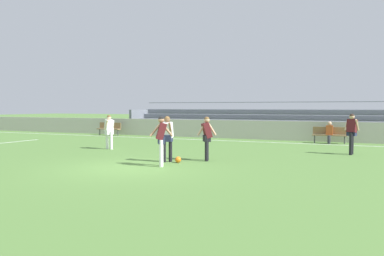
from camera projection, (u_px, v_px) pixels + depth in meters
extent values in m
plane|color=#517A38|center=(132.00, 168.00, 12.78)|extent=(160.00, 160.00, 0.00)
cube|color=white|center=(235.00, 141.00, 22.69)|extent=(44.00, 0.12, 0.01)
cube|color=white|center=(7.00, 143.00, 21.74)|extent=(0.12, 4.40, 0.01)
cube|color=#BCB7AD|center=(243.00, 130.00, 24.23)|extent=(48.00, 0.16, 1.16)
cube|color=#9EA3AD|center=(269.00, 133.00, 24.82)|extent=(21.04, 0.36, 0.08)
cube|color=slate|center=(268.00, 136.00, 24.65)|extent=(21.04, 0.04, 0.36)
cube|color=#9EA3AD|center=(271.00, 127.00, 25.36)|extent=(21.04, 0.36, 0.08)
cube|color=slate|center=(271.00, 129.00, 25.18)|extent=(21.04, 0.04, 0.36)
cube|color=#9EA3AD|center=(273.00, 121.00, 25.89)|extent=(21.04, 0.36, 0.08)
cube|color=slate|center=(273.00, 124.00, 25.72)|extent=(21.04, 0.04, 0.36)
cube|color=#9EA3AD|center=(275.00, 115.00, 26.43)|extent=(21.04, 0.36, 0.08)
cube|color=slate|center=(275.00, 118.00, 26.25)|extent=(21.04, 0.04, 0.36)
cube|color=#9EA3AD|center=(277.00, 110.00, 26.96)|extent=(21.04, 0.36, 0.08)
cube|color=slate|center=(277.00, 113.00, 26.79)|extent=(21.04, 0.04, 0.36)
cube|color=slate|center=(140.00, 121.00, 30.20)|extent=(0.20, 2.80, 1.80)
cylinder|color=slate|center=(278.00, 102.00, 27.16)|extent=(21.04, 0.06, 0.06)
cube|color=olive|center=(109.00, 129.00, 27.26)|extent=(1.80, 0.40, 0.06)
cube|color=olive|center=(110.00, 125.00, 27.41)|extent=(1.80, 0.05, 0.40)
cylinder|color=#47474C|center=(100.00, 132.00, 27.59)|extent=(0.07, 0.07, 0.45)
cylinder|color=#47474C|center=(118.00, 132.00, 26.95)|extent=(0.07, 0.07, 0.45)
cube|color=olive|center=(329.00, 135.00, 21.19)|extent=(1.80, 0.40, 0.06)
cube|color=olive|center=(330.00, 131.00, 21.34)|extent=(1.80, 0.05, 0.40)
cylinder|color=#47474C|center=(315.00, 139.00, 21.52)|extent=(0.07, 0.07, 0.45)
cylinder|color=#47474C|center=(345.00, 140.00, 20.88)|extent=(0.07, 0.07, 0.45)
cylinder|color=#2D2D38|center=(329.00, 140.00, 21.00)|extent=(0.16, 0.16, 0.45)
cube|color=#B24C23|center=(330.00, 130.00, 21.17)|extent=(0.36, 0.24, 0.52)
sphere|color=#D6A884|center=(330.00, 123.00, 21.15)|extent=(0.21, 0.21, 0.21)
cylinder|color=black|center=(207.00, 149.00, 14.51)|extent=(0.13, 0.13, 0.86)
cylinder|color=black|center=(207.00, 150.00, 14.24)|extent=(0.13, 0.13, 0.86)
cube|color=black|center=(207.00, 138.00, 14.35)|extent=(0.39, 0.42, 0.24)
cube|color=#56191E|center=(207.00, 130.00, 14.34)|extent=(0.52, 0.52, 0.60)
cylinder|color=#D6A884|center=(212.00, 129.00, 14.35)|extent=(0.32, 0.27, 0.48)
cylinder|color=#D6A884|center=(202.00, 129.00, 14.32)|extent=(0.32, 0.27, 0.48)
sphere|color=#D6A884|center=(207.00, 120.00, 14.32)|extent=(0.21, 0.21, 0.21)
sphere|color=brown|center=(207.00, 119.00, 14.31)|extent=(0.20, 0.20, 0.20)
cylinder|color=black|center=(170.00, 150.00, 14.09)|extent=(0.13, 0.13, 0.88)
cylinder|color=black|center=(164.00, 150.00, 14.01)|extent=(0.13, 0.13, 0.88)
cube|color=#232847|center=(167.00, 138.00, 14.03)|extent=(0.38, 0.26, 0.24)
cube|color=white|center=(167.00, 130.00, 14.01)|extent=(0.41, 0.38, 0.60)
cylinder|color=brown|center=(170.00, 129.00, 13.86)|extent=(0.11, 0.29, 0.50)
cylinder|color=brown|center=(164.00, 129.00, 14.16)|extent=(0.11, 0.29, 0.50)
sphere|color=brown|center=(167.00, 119.00, 13.99)|extent=(0.21, 0.21, 0.21)
sphere|color=brown|center=(167.00, 119.00, 13.99)|extent=(0.20, 0.20, 0.20)
cylinder|color=black|center=(351.00, 144.00, 16.09)|extent=(0.13, 0.13, 0.93)
cylinder|color=black|center=(352.00, 143.00, 16.38)|extent=(0.13, 0.13, 0.93)
cube|color=#232847|center=(352.00, 133.00, 16.21)|extent=(0.41, 0.33, 0.24)
cube|color=#56191E|center=(352.00, 126.00, 16.19)|extent=(0.47, 0.44, 0.59)
cylinder|color=#D6A884|center=(347.00, 125.00, 16.31)|extent=(0.18, 0.32, 0.49)
cylinder|color=#D6A884|center=(357.00, 125.00, 16.07)|extent=(0.18, 0.32, 0.49)
sphere|color=#D6A884|center=(352.00, 117.00, 16.17)|extent=(0.21, 0.21, 0.21)
sphere|color=black|center=(352.00, 116.00, 16.17)|extent=(0.20, 0.20, 0.20)
cylinder|color=white|center=(111.00, 141.00, 18.24)|extent=(0.13, 0.13, 0.83)
cylinder|color=white|center=(107.00, 140.00, 18.40)|extent=(0.13, 0.13, 0.83)
cube|color=white|center=(109.00, 132.00, 18.30)|extent=(0.33, 0.41, 0.24)
cube|color=white|center=(109.00, 126.00, 18.28)|extent=(0.45, 0.47, 0.59)
cylinder|color=beige|center=(106.00, 125.00, 18.11)|extent=(0.32, 0.18, 0.49)
cylinder|color=beige|center=(112.00, 125.00, 18.45)|extent=(0.32, 0.18, 0.49)
sphere|color=beige|center=(109.00, 118.00, 18.26)|extent=(0.21, 0.21, 0.21)
sphere|color=brown|center=(109.00, 117.00, 18.26)|extent=(0.20, 0.20, 0.20)
cylinder|color=white|center=(161.00, 153.00, 12.88)|extent=(0.13, 0.13, 0.90)
cylinder|color=white|center=(162.00, 152.00, 13.18)|extent=(0.13, 0.13, 0.90)
cube|color=#232847|center=(161.00, 140.00, 13.01)|extent=(0.38, 0.42, 0.24)
cube|color=#56191E|center=(161.00, 131.00, 12.99)|extent=(0.52, 0.52, 0.60)
cylinder|color=#A87A5B|center=(155.00, 130.00, 12.97)|extent=(0.37, 0.28, 0.45)
cylinder|color=#A87A5B|center=(167.00, 130.00, 13.01)|extent=(0.37, 0.28, 0.45)
sphere|color=#A87A5B|center=(161.00, 120.00, 12.97)|extent=(0.21, 0.21, 0.21)
sphere|color=black|center=(161.00, 119.00, 12.97)|extent=(0.20, 0.20, 0.20)
sphere|color=orange|center=(178.00, 160.00, 13.89)|extent=(0.22, 0.22, 0.22)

